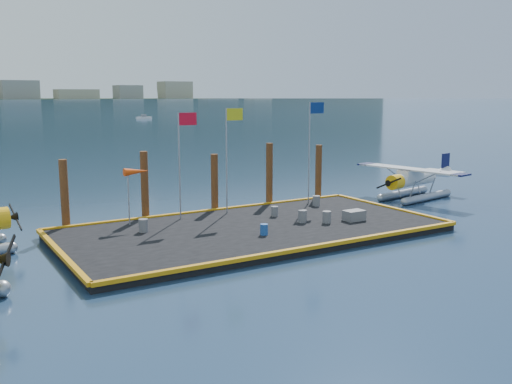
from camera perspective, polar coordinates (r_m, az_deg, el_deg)
ground at (r=30.71m, az=-0.38°, el=-4.22°), size 4000.00×4000.00×0.00m
dock at (r=30.66m, az=-0.38°, el=-3.85°), size 20.00×10.00×0.40m
dock_bumpers at (r=30.59m, az=-0.38°, el=-3.33°), size 20.25×10.25×0.18m
far_backdrop at (r=1781.52m, az=-23.10°, el=9.06°), size 3050.00×2050.00×810.00m
seaplane_d at (r=41.96m, az=15.40°, el=1.05°), size 7.81×8.53×3.02m
drum_0 at (r=29.96m, az=-11.20°, el=-3.31°), size 0.48×0.48×0.68m
drum_1 at (r=31.67m, az=7.09°, el=-2.50°), size 0.47×0.47×0.66m
drum_2 at (r=31.69m, az=4.66°, el=-2.43°), size 0.49×0.49×0.69m
drum_3 at (r=28.81m, az=0.81°, el=-3.77°), size 0.40×0.40×0.56m
drum_4 at (r=36.39m, az=6.05°, el=-0.89°), size 0.46×0.46×0.65m
drum_5 at (r=33.18m, az=1.86°, el=-1.94°), size 0.41×0.41×0.58m
crate at (r=32.52m, az=9.78°, el=-2.32°), size 1.16×0.77×0.58m
flagpole_red at (r=32.28m, az=-7.36°, el=4.31°), size 1.14×0.08×6.00m
flagpole_yellow at (r=33.58m, az=-2.67°, el=4.79°), size 1.14×0.08×6.20m
flagpole_blue at (r=36.78m, az=5.61°, el=5.46°), size 1.14×0.08×6.50m
windsock at (r=31.42m, az=-11.88°, el=1.89°), size 1.40×0.44×3.12m
piling_0 at (r=32.21m, az=-18.59°, el=-0.44°), size 0.44×0.44×4.00m
piling_1 at (r=33.42m, az=-11.06°, el=0.42°), size 0.44×0.44×4.20m
piling_2 at (r=35.21m, az=-4.16°, el=0.72°), size 0.44×0.44×3.80m
piling_3 at (r=37.13m, az=1.34°, el=1.60°), size 0.44×0.44×4.30m
piling_4 at (r=39.42m, az=6.26°, el=1.81°), size 0.44×0.44×4.00m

